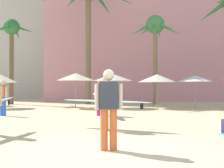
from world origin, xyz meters
name	(u,v)px	position (x,y,z in m)	size (l,w,h in m)	color
ground	(114,151)	(0.00, 0.00, 0.00)	(120.00, 120.00, 0.00)	beige
hotel_pink	(163,19)	(5.98, 26.15, 9.06)	(24.39, 11.55, 18.11)	pink
palm_tree_center	(12,36)	(-7.85, 16.49, 5.38)	(3.46, 3.37, 6.75)	brown
palm_tree_right	(155,32)	(3.49, 16.27, 5.70)	(3.96, 3.86, 7.01)	#896B4C
cafe_umbrella_0	(76,77)	(-2.32, 12.70, 2.03)	(2.55, 2.55, 2.27)	gray
cafe_umbrella_1	(0,78)	(-7.18, 12.37, 1.92)	(2.21, 2.21, 2.20)	gray
cafe_umbrella_2	(195,79)	(5.38, 12.09, 1.90)	(2.37, 2.37, 2.10)	gray
cafe_umbrella_3	(157,78)	(2.97, 12.32, 1.92)	(2.47, 2.47, 2.18)	gray
cafe_umbrella_5	(113,78)	(0.12, 12.53, 1.98)	(2.58, 2.58, 2.21)	gray
person_mid_right	(105,101)	(-0.25, 3.10, 0.91)	(3.05, 1.62, 1.68)	gold
person_far_left	(100,96)	(-0.53, 7.34, 0.92)	(1.11, 2.99, 1.71)	#B7337F
person_near_left	(3,96)	(-5.13, 7.46, 0.93)	(0.54, 0.44, 1.69)	blue
person_near_right	(109,106)	(-0.11, 0.06, 0.96)	(0.60, 0.25, 1.74)	orange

